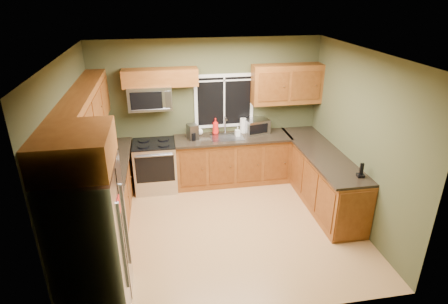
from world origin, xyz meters
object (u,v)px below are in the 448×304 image
object	(u,v)px
kettle	(196,132)
paper_towel_roll	(243,125)
coffee_maker	(193,132)
microwave	(150,98)
cordless_phone	(361,173)
range	(155,166)
refrigerator	(91,243)
soap_bottle_a	(216,126)
soap_bottle_c	(200,131)
soap_bottle_b	(238,132)
toaster_oven	(257,126)

from	to	relation	value
kettle	paper_towel_roll	distance (m)	0.94
coffee_maker	microwave	bearing A→B (deg)	171.54
paper_towel_roll	cordless_phone	world-z (taller)	paper_towel_roll
range	microwave	world-z (taller)	microwave
paper_towel_roll	refrigerator	bearing A→B (deg)	-128.72
cordless_phone	soap_bottle_a	bearing A→B (deg)	131.03
microwave	cordless_phone	world-z (taller)	microwave
range	kettle	bearing A→B (deg)	6.11
refrigerator	coffee_maker	bearing A→B (deg)	63.38
refrigerator	microwave	distance (m)	3.10
refrigerator	soap_bottle_c	distance (m)	3.38
refrigerator	range	distance (m)	2.89
range	paper_towel_roll	world-z (taller)	paper_towel_roll
coffee_maker	soap_bottle_b	bearing A→B (deg)	0.04
soap_bottle_c	cordless_phone	distance (m)	3.01
toaster_oven	soap_bottle_b	bearing A→B (deg)	-163.59
kettle	soap_bottle_a	world-z (taller)	soap_bottle_a
toaster_oven	coffee_maker	xyz separation A→B (m)	(-1.24, -0.12, -0.01)
soap_bottle_b	cordless_phone	distance (m)	2.41
toaster_oven	paper_towel_roll	distance (m)	0.26
soap_bottle_a	soap_bottle_b	distance (m)	0.44
paper_towel_roll	range	bearing A→B (deg)	-172.94
microwave	coffee_maker	bearing A→B (deg)	-8.46
soap_bottle_b	paper_towel_roll	bearing A→B (deg)	51.23
cordless_phone	range	bearing A→B (deg)	147.95
refrigerator	kettle	size ratio (longest dim) A/B	7.45
cordless_phone	paper_towel_roll	bearing A→B (deg)	122.02
toaster_oven	cordless_phone	xyz separation A→B (m)	(1.06, -2.03, -0.07)
soap_bottle_b	cordless_phone	bearing A→B (deg)	-52.78
microwave	soap_bottle_a	bearing A→B (deg)	4.61
soap_bottle_b	microwave	bearing A→B (deg)	176.11
range	microwave	distance (m)	1.27
coffee_maker	range	bearing A→B (deg)	-177.61
microwave	soap_bottle_a	world-z (taller)	microwave
microwave	soap_bottle_c	bearing A→B (deg)	6.21
toaster_oven	kettle	world-z (taller)	toaster_oven
coffee_maker	toaster_oven	bearing A→B (deg)	5.40
range	soap_bottle_c	size ratio (longest dim) A/B	5.67
microwave	kettle	bearing A→B (deg)	-3.94
coffee_maker	kettle	bearing A→B (deg)	41.76
coffee_maker	soap_bottle_a	bearing A→B (deg)	23.74
microwave	kettle	xyz separation A→B (m)	(0.77, -0.05, -0.68)
toaster_oven	soap_bottle_b	size ratio (longest dim) A/B	2.68
microwave	paper_towel_roll	bearing A→B (deg)	2.50
soap_bottle_b	coffee_maker	bearing A→B (deg)	-179.96
microwave	cordless_phone	bearing A→B (deg)	-33.87
range	paper_towel_roll	distance (m)	1.82
coffee_maker	cordless_phone	bearing A→B (deg)	-39.82
soap_bottle_c	coffee_maker	bearing A→B (deg)	-127.11
range	soap_bottle_b	distance (m)	1.65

